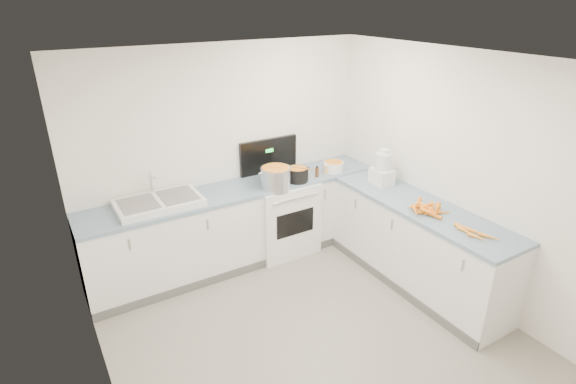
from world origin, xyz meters
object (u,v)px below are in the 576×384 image
black_pot (297,175)px  steel_pot (276,178)px  food_processor (382,169)px  stove (281,214)px  mixing_bowl (334,166)px  extract_bottle (317,172)px  sink (159,202)px  spice_jar (326,170)px

black_pot → steel_pot: bearing=-176.1°
food_processor → steel_pot: bearing=153.0°
stove → steel_pot: stove is taller
mixing_bowl → extract_bottle: bearing=-168.4°
sink → steel_pot: (1.29, -0.19, 0.07)m
spice_jar → sink: bearing=175.9°
sink → black_pot: bearing=-6.0°
stove → mixing_bowl: stove is taller
mixing_bowl → spice_jar: (-0.13, -0.03, -0.01)m
sink → food_processor: size_ratio=2.05×
mixing_bowl → food_processor: bearing=-70.3°
black_pot → extract_bottle: bearing=-2.0°
black_pot → mixing_bowl: (0.56, 0.05, -0.01)m
sink → steel_pot: size_ratio=2.49×
spice_jar → food_processor: bearing=-59.4°
steel_pot → extract_bottle: 0.58m
stove → steel_pot: size_ratio=3.94×
food_processor → spice_jar: bearing=120.6°
stove → mixing_bowl: bearing=-8.3°
sink → black_pot: sink is taller
mixing_bowl → black_pot: bearing=-174.9°
stove → food_processor: (0.92, -0.73, 0.65)m
mixing_bowl → food_processor: (0.22, -0.63, 0.12)m
stove → spice_jar: 0.78m
stove → steel_pot: bearing=-133.2°
extract_bottle → food_processor: (0.51, -0.57, 0.12)m
spice_jar → food_processor: size_ratio=0.25×
steel_pot → black_pot: size_ratio=1.36×
steel_pot → extract_bottle: (0.57, 0.01, -0.05)m
stove → black_pot: size_ratio=5.37×
stove → steel_pot: 0.62m
steel_pot → mixing_bowl: (0.86, 0.07, -0.05)m
black_pot → sink: bearing=174.0°
steel_pot → spice_jar: steel_pot is taller
spice_jar → food_processor: (0.36, -0.60, 0.13)m
mixing_bowl → spice_jar: size_ratio=2.47×
spice_jar → black_pot: bearing=-176.7°
sink → black_pot: size_ratio=3.40×
steel_pot → food_processor: (1.09, -0.55, 0.07)m
extract_bottle → steel_pot: bearing=-178.9°
steel_pot → spice_jar: bearing=3.5°
sink → steel_pot: 1.30m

